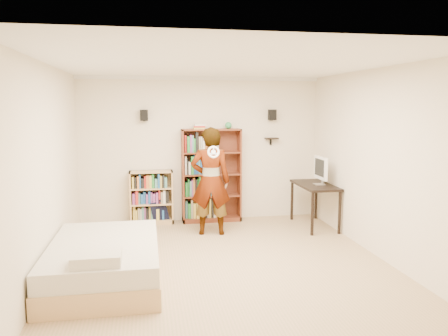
# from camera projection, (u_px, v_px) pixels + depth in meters

# --- Properties ---
(ground) EXTENTS (4.50, 5.00, 0.01)m
(ground) POSITION_uv_depth(u_px,v_px,m) (224.00, 265.00, 5.99)
(ground) COLOR tan
(ground) RESTS_ON ground
(room_shell) EXTENTS (4.52, 5.02, 2.71)m
(room_shell) POSITION_uv_depth(u_px,v_px,m) (224.00, 137.00, 5.75)
(room_shell) COLOR beige
(room_shell) RESTS_ON ground
(crown_molding) EXTENTS (4.50, 5.00, 0.06)m
(crown_molding) POSITION_uv_depth(u_px,v_px,m) (224.00, 66.00, 5.62)
(crown_molding) COLOR white
(crown_molding) RESTS_ON room_shell
(speaker_left) EXTENTS (0.14, 0.12, 0.20)m
(speaker_left) POSITION_uv_depth(u_px,v_px,m) (144.00, 115.00, 7.87)
(speaker_left) COLOR black
(speaker_left) RESTS_ON room_shell
(speaker_right) EXTENTS (0.14, 0.12, 0.20)m
(speaker_right) POSITION_uv_depth(u_px,v_px,m) (272.00, 115.00, 8.29)
(speaker_right) COLOR black
(speaker_right) RESTS_ON room_shell
(wall_shelf) EXTENTS (0.25, 0.16, 0.02)m
(wall_shelf) POSITION_uv_depth(u_px,v_px,m) (272.00, 138.00, 8.36)
(wall_shelf) COLOR black
(wall_shelf) RESTS_ON room_shell
(tall_bookshelf) EXTENTS (1.10, 0.32, 1.74)m
(tall_bookshelf) POSITION_uv_depth(u_px,v_px,m) (211.00, 176.00, 8.18)
(tall_bookshelf) COLOR brown
(tall_bookshelf) RESTS_ON ground
(low_bookshelf) EXTENTS (0.79, 0.30, 0.98)m
(low_bookshelf) POSITION_uv_depth(u_px,v_px,m) (152.00, 197.00, 8.06)
(low_bookshelf) COLOR tan
(low_bookshelf) RESTS_ON ground
(computer_desk) EXTENTS (0.57, 1.14, 0.78)m
(computer_desk) POSITION_uv_depth(u_px,v_px,m) (314.00, 205.00, 7.88)
(computer_desk) COLOR black
(computer_desk) RESTS_ON ground
(imac) EXTENTS (0.13, 0.51, 0.50)m
(imac) POSITION_uv_depth(u_px,v_px,m) (320.00, 171.00, 7.73)
(imac) COLOR white
(imac) RESTS_ON computer_desk
(daybed) EXTENTS (1.33, 2.05, 0.61)m
(daybed) POSITION_uv_depth(u_px,v_px,m) (105.00, 256.00, 5.45)
(daybed) COLOR beige
(daybed) RESTS_ON ground
(person) EXTENTS (0.72, 0.53, 1.82)m
(person) POSITION_uv_depth(u_px,v_px,m) (211.00, 181.00, 7.33)
(person) COLOR black
(person) RESTS_ON ground
(wii_wheel) EXTENTS (0.20, 0.07, 0.20)m
(wii_wheel) POSITION_uv_depth(u_px,v_px,m) (213.00, 152.00, 6.93)
(wii_wheel) COLOR white
(wii_wheel) RESTS_ON person
(navy_bag) EXTENTS (0.36, 0.27, 0.45)m
(navy_bag) POSITION_uv_depth(u_px,v_px,m) (159.00, 211.00, 8.11)
(navy_bag) COLOR black
(navy_bag) RESTS_ON ground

